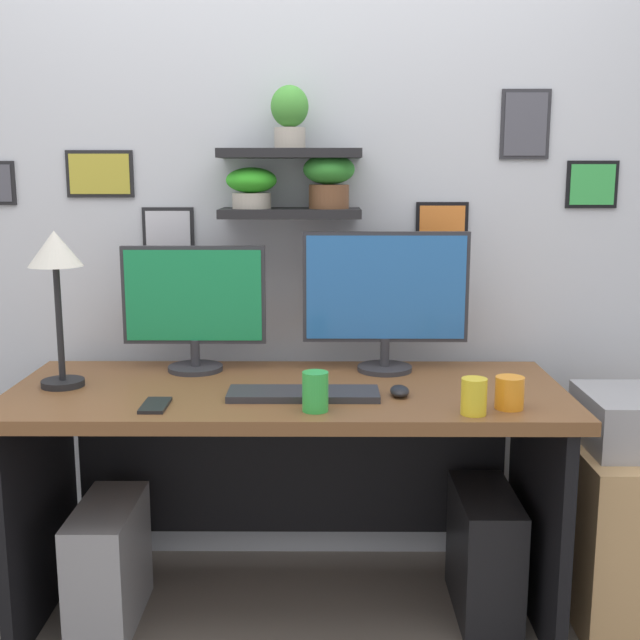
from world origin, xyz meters
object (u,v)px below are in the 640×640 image
Objects in this scene: monitor_left at (194,304)px; drawer_cabinet at (637,530)px; computer_mouse at (400,391)px; desk_lamp at (56,266)px; keyboard at (303,394)px; water_cup at (315,392)px; desk at (288,446)px; computer_tower_right at (484,553)px; cell_phone at (155,405)px; pen_cup at (474,396)px; coffee_mug at (510,393)px; computer_tower_left at (109,564)px; monitor_right at (386,295)px.

monitor_left reaches higher than drawer_cabinet.
computer_mouse is 0.19× the size of desk_lamp.
keyboard is 4.00× the size of water_cup.
computer_tower_right is (0.62, -0.04, -0.34)m from desk.
pen_cup reaches higher than cell_phone.
computer_mouse is (0.28, 0.01, 0.01)m from keyboard.
coffee_mug reaches higher than keyboard.
drawer_cabinet is 1.38× the size of computer_tower_right.
coffee_mug is (0.57, -0.11, 0.04)m from keyboard.
computer_tower_left is at bearing -24.57° from desk_lamp.
drawer_cabinet is at bearing 26.03° from pen_cup.
computer_mouse is at bearing 157.28° from coffee_mug.
computer_mouse is at bearing 136.05° from pen_cup.
monitor_right reaches higher than keyboard.
water_cup is 0.85m from computer_tower_right.
keyboard is at bearing 169.34° from coffee_mug.
monitor_right is at bearing 16.87° from computer_tower_left.
computer_tower_left is at bearing 174.53° from keyboard.
water_cup is (-0.54, -0.03, 0.01)m from coffee_mug.
coffee_mug is 0.90× the size of pen_cup.
computer_tower_right is (0.29, 0.11, -0.56)m from computer_mouse.
desk is at bearing 106.67° from water_cup.
water_cup reaches higher than pen_cup.
monitor_left is 0.87× the size of monitor_right.
coffee_mug is at bearing -10.66° from keyboard.
desk_lamp reaches higher than desk.
monitor_left is at bearing 28.70° from desk_lamp.
monitor_right is at bearing 32.51° from cell_phone.
drawer_cabinet is (1.47, 0.23, -0.48)m from cell_phone.
coffee_mug is (0.94, -0.43, -0.18)m from monitor_left.
computer_tower_right is at bearing -12.09° from monitor_left.
desk is 0.58m from monitor_right.
desk_lamp is (-1.00, -0.21, 0.12)m from monitor_right.
drawer_cabinet is at bearing 0.27° from desk_lamp.
pen_cup is (0.46, -0.16, 0.04)m from keyboard.
monitor_left is 0.48m from cell_phone.
computer_tower_left is (-0.61, 0.06, -0.57)m from keyboard.
water_cup reaches higher than keyboard.
computer_tower_left is (-1.67, -0.07, -0.09)m from drawer_cabinet.
computer_tower_left is at bearing 172.00° from coffee_mug.
coffee_mug reaches higher than computer_tower_left.
monitor_left is at bearing 167.91° from computer_tower_right.
water_cup is at bearing -48.73° from monitor_left.
computer_mouse is at bearing 31.23° from water_cup.
monitor_left reaches higher than computer_tower_left.
keyboard is 3.14× the size of cell_phone.
coffee_mug is (0.31, -0.43, -0.21)m from monitor_right.
desk is 3.03× the size of drawer_cabinet.
computer_tower_right is at bearing 90.54° from coffee_mug.
computer_mouse is 0.29m from water_cup.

